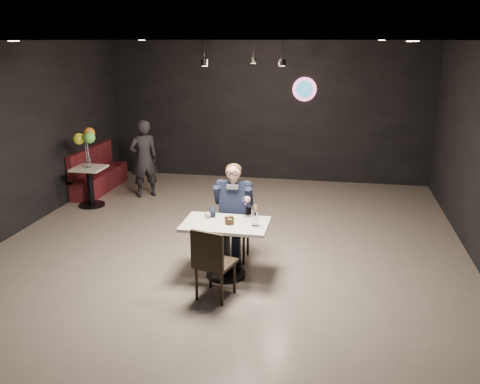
% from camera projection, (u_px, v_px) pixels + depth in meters
% --- Properties ---
extents(floor, '(9.00, 9.00, 0.00)m').
position_uv_depth(floor, '(222.00, 260.00, 7.24)').
color(floor, slate).
rests_on(floor, ground).
extents(wall_sign, '(0.50, 0.06, 0.50)m').
position_uv_depth(wall_sign, '(305.00, 89.00, 10.72)').
color(wall_sign, pink).
rests_on(wall_sign, floor).
extents(pendant_lights, '(1.40, 1.20, 0.36)m').
position_uv_depth(pendant_lights, '(247.00, 48.00, 8.29)').
color(pendant_lights, black).
rests_on(pendant_lights, floor).
extents(main_table, '(1.10, 0.70, 0.75)m').
position_uv_depth(main_table, '(226.00, 250.00, 6.64)').
color(main_table, silver).
rests_on(main_table, floor).
extents(chair_far, '(0.42, 0.46, 0.92)m').
position_uv_depth(chair_far, '(234.00, 229.00, 7.14)').
color(chair_far, black).
rests_on(chair_far, floor).
extents(chair_near, '(0.52, 0.55, 0.92)m').
position_uv_depth(chair_near, '(215.00, 262.00, 6.08)').
color(chair_near, black).
rests_on(chair_near, floor).
extents(seated_man, '(0.60, 0.80, 1.44)m').
position_uv_depth(seated_man, '(234.00, 211.00, 7.06)').
color(seated_man, black).
rests_on(seated_man, floor).
extents(dessert_plate, '(0.20, 0.20, 0.01)m').
position_uv_depth(dessert_plate, '(229.00, 225.00, 6.43)').
color(dessert_plate, white).
rests_on(dessert_plate, main_table).
extents(cake_slice, '(0.13, 0.12, 0.08)m').
position_uv_depth(cake_slice, '(229.00, 221.00, 6.45)').
color(cake_slice, black).
rests_on(cake_slice, dessert_plate).
extents(mint_leaf, '(0.07, 0.04, 0.01)m').
position_uv_depth(mint_leaf, '(230.00, 219.00, 6.39)').
color(mint_leaf, '#2C8931').
rests_on(mint_leaf, cake_slice).
extents(sundae_glass, '(0.09, 0.09, 0.20)m').
position_uv_depth(sundae_glass, '(254.00, 218.00, 6.41)').
color(sundae_glass, silver).
rests_on(sundae_glass, main_table).
extents(wafer_cone, '(0.07, 0.07, 0.12)m').
position_uv_depth(wafer_cone, '(256.00, 209.00, 6.32)').
color(wafer_cone, tan).
rests_on(wafer_cone, sundae_glass).
extents(booth_bench, '(0.45, 1.79, 0.89)m').
position_uv_depth(booth_bench, '(99.00, 169.00, 10.44)').
color(booth_bench, '#460F1C').
rests_on(booth_bench, floor).
extents(side_table, '(0.55, 0.55, 0.69)m').
position_uv_depth(side_table, '(91.00, 188.00, 9.48)').
color(side_table, silver).
rests_on(side_table, floor).
extents(balloon_vase, '(0.10, 0.10, 0.16)m').
position_uv_depth(balloon_vase, '(88.00, 163.00, 9.34)').
color(balloon_vase, silver).
rests_on(balloon_vase, side_table).
extents(balloon_bunch, '(0.38, 0.38, 0.63)m').
position_uv_depth(balloon_bunch, '(87.00, 142.00, 9.23)').
color(balloon_bunch, yellow).
rests_on(balloon_bunch, balloon_vase).
extents(passerby, '(0.67, 0.63, 1.54)m').
position_uv_depth(passerby, '(144.00, 159.00, 9.95)').
color(passerby, black).
rests_on(passerby, floor).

